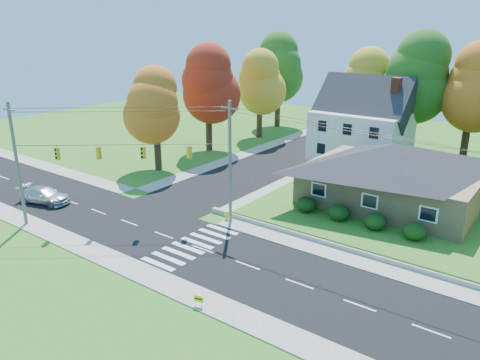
# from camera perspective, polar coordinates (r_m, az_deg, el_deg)

# --- Properties ---
(ground) EXTENTS (120.00, 120.00, 0.00)m
(ground) POSITION_cam_1_polar(r_m,az_deg,el_deg) (34.33, -4.55, -8.43)
(ground) COLOR #3D7923
(road_main) EXTENTS (90.00, 8.00, 0.02)m
(road_main) POSITION_cam_1_polar(r_m,az_deg,el_deg) (34.33, -4.55, -8.42)
(road_main) COLOR black
(road_main) RESTS_ON ground
(road_cross) EXTENTS (8.00, 44.00, 0.02)m
(road_cross) POSITION_cam_1_polar(r_m,az_deg,el_deg) (58.61, 6.30, 2.99)
(road_cross) COLOR black
(road_cross) RESTS_ON ground
(sidewalk_north) EXTENTS (90.00, 2.00, 0.08)m
(sidewalk_north) POSITION_cam_1_polar(r_m,az_deg,el_deg) (37.83, 0.45, -5.66)
(sidewalk_north) COLOR #9C9A90
(sidewalk_north) RESTS_ON ground
(sidewalk_south) EXTENTS (90.00, 2.00, 0.08)m
(sidewalk_south) POSITION_cam_1_polar(r_m,az_deg,el_deg) (31.20, -10.71, -11.57)
(sidewalk_south) COLOR #9C9A90
(sidewalk_south) RESTS_ON ground
(lawn) EXTENTS (30.00, 30.00, 0.50)m
(lawn) POSITION_cam_1_polar(r_m,az_deg,el_deg) (47.03, 25.56, -2.36)
(lawn) COLOR #3D7923
(lawn) RESTS_ON ground
(ranch_house) EXTENTS (14.60, 10.60, 5.40)m
(ranch_house) POSITION_cam_1_polar(r_m,az_deg,el_deg) (42.60, 18.17, 0.81)
(ranch_house) COLOR tan
(ranch_house) RESTS_ON lawn
(colonial_house) EXTENTS (10.40, 8.40, 9.60)m
(colonial_house) POSITION_cam_1_polar(r_m,az_deg,el_deg) (55.88, 14.67, 6.56)
(colonial_house) COLOR silver
(colonial_house) RESTS_ON lawn
(hedge_row) EXTENTS (10.70, 1.70, 1.27)m
(hedge_row) POSITION_cam_1_polar(r_m,az_deg,el_deg) (37.94, 14.04, -4.37)
(hedge_row) COLOR #163A10
(hedge_row) RESTS_ON lawn
(traffic_infrastructure) EXTENTS (38.10, 10.66, 10.00)m
(traffic_infrastructure) POSITION_cam_1_polar(r_m,az_deg,el_deg) (33.41, -3.44, 0.38)
(traffic_infrastructure) COLOR #666059
(traffic_infrastructure) RESTS_ON ground
(tree_lot_0) EXTENTS (6.72, 6.72, 12.51)m
(tree_lot_0) POSITION_cam_1_polar(r_m,az_deg,el_deg) (61.55, 15.37, 11.07)
(tree_lot_0) COLOR #3F2A19
(tree_lot_0) RESTS_ON lawn
(tree_lot_1) EXTENTS (7.84, 7.84, 14.60)m
(tree_lot_1) POSITION_cam_1_polar(r_m,az_deg,el_deg) (58.54, 20.65, 11.51)
(tree_lot_1) COLOR #3F2A19
(tree_lot_1) RESTS_ON lawn
(tree_lot_2) EXTENTS (7.28, 7.28, 13.56)m
(tree_lot_2) POSITION_cam_1_polar(r_m,az_deg,el_deg) (58.19, 26.58, 10.08)
(tree_lot_2) COLOR #3F2A19
(tree_lot_2) RESTS_ON lawn
(tree_west_0) EXTENTS (6.16, 6.16, 11.47)m
(tree_west_0) POSITION_cam_1_polar(r_m,az_deg,el_deg) (51.81, -10.31, 8.87)
(tree_west_0) COLOR #3F2A19
(tree_west_0) RESTS_ON ground
(tree_west_1) EXTENTS (7.28, 7.28, 13.56)m
(tree_west_1) POSITION_cam_1_polar(r_m,az_deg,el_deg) (59.48, -3.93, 11.58)
(tree_west_1) COLOR #3F2A19
(tree_west_1) RESTS_ON ground
(tree_west_2) EXTENTS (6.72, 6.72, 12.51)m
(tree_west_2) POSITION_cam_1_polar(r_m,az_deg,el_deg) (66.86, 2.44, 11.79)
(tree_west_2) COLOR #3F2A19
(tree_west_2) RESTS_ON ground
(tree_west_3) EXTENTS (7.84, 7.84, 14.60)m
(tree_west_3) POSITION_cam_1_polar(r_m,az_deg,el_deg) (74.48, 4.72, 13.43)
(tree_west_3) COLOR #3F2A19
(tree_west_3) RESTS_ON ground
(silver_sedan) EXTENTS (5.28, 3.15, 1.43)m
(silver_sedan) POSITION_cam_1_polar(r_m,az_deg,el_deg) (46.12, -22.75, -1.72)
(silver_sedan) COLOR silver
(silver_sedan) RESTS_ON road_main
(white_car) EXTENTS (2.38, 5.01, 1.59)m
(white_car) POSITION_cam_1_polar(r_m,az_deg,el_deg) (63.78, 10.11, 4.82)
(white_car) COLOR silver
(white_car) RESTS_ON road_cross
(fire_hydrant) EXTENTS (0.46, 0.36, 0.81)m
(fire_hydrant) POSITION_cam_1_polar(r_m,az_deg,el_deg) (38.91, -1.62, -4.41)
(fire_hydrant) COLOR yellow
(fire_hydrant) RESTS_ON ground
(yard_sign) EXTENTS (0.58, 0.19, 0.74)m
(yard_sign) POSITION_cam_1_polar(r_m,az_deg,el_deg) (27.73, -5.08, -14.26)
(yard_sign) COLOR black
(yard_sign) RESTS_ON ground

